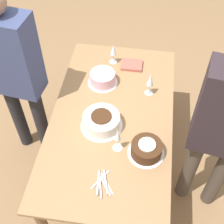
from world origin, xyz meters
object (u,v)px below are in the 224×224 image
object	(u,v)px
cake_back_decorated	(103,78)
wine_glass_near	(150,81)
wine_glass_extra	(118,136)
cake_center_white	(101,121)
person_watching	(14,70)
cake_front_chocolate	(146,149)
wine_glass_far	(113,50)

from	to	relation	value
cake_back_decorated	wine_glass_near	distance (m)	0.40
wine_glass_extra	cake_center_white	bearing A→B (deg)	38.72
wine_glass_extra	person_watching	size ratio (longest dim) A/B	0.13
wine_glass_extra	wine_glass_near	bearing A→B (deg)	-17.80
cake_center_white	wine_glass_near	world-z (taller)	wine_glass_near
wine_glass_extra	cake_front_chocolate	bearing A→B (deg)	-94.55
cake_front_chocolate	wine_glass_far	xyz separation A→B (m)	(0.90, 0.35, 0.08)
cake_back_decorated	wine_glass_extra	xyz separation A→B (m)	(-0.61, -0.20, 0.09)
cake_center_white	wine_glass_extra	bearing A→B (deg)	-141.28
cake_center_white	cake_back_decorated	distance (m)	0.44
cake_back_decorated	wine_glass_near	xyz separation A→B (m)	(-0.06, -0.38, 0.09)
cake_front_chocolate	wine_glass_near	xyz separation A→B (m)	(0.57, 0.02, 0.09)
cake_center_white	wine_glass_far	bearing A→B (deg)	1.19
cake_center_white	person_watching	bearing A→B (deg)	70.61
cake_center_white	cake_front_chocolate	distance (m)	0.39
cake_back_decorated	wine_glass_far	world-z (taller)	wine_glass_far
cake_center_white	cake_front_chocolate	bearing A→B (deg)	-119.48
wine_glass_near	wine_glass_extra	xyz separation A→B (m)	(-0.55, 0.18, -0.00)
cake_front_chocolate	wine_glass_near	distance (m)	0.57
wine_glass_extra	person_watching	distance (m)	0.94
cake_front_chocolate	person_watching	world-z (taller)	person_watching
wine_glass_near	wine_glass_far	xyz separation A→B (m)	(0.33, 0.33, -0.01)
wine_glass_near	wine_glass_far	distance (m)	0.47
cake_back_decorated	person_watching	size ratio (longest dim) A/B	0.15
wine_glass_near	wine_glass_extra	distance (m)	0.58
wine_glass_extra	person_watching	xyz separation A→B (m)	(0.42, 0.83, 0.10)
cake_front_chocolate	cake_back_decorated	bearing A→B (deg)	32.40
cake_center_white	wine_glass_near	distance (m)	0.50
wine_glass_far	person_watching	distance (m)	0.83
cake_center_white	wine_glass_extra	xyz separation A→B (m)	(-0.17, -0.14, 0.08)
wine_glass_far	cake_front_chocolate	bearing A→B (deg)	-158.69
wine_glass_near	person_watching	size ratio (longest dim) A/B	0.13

